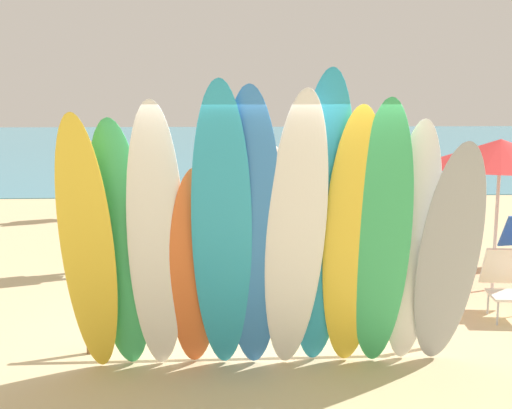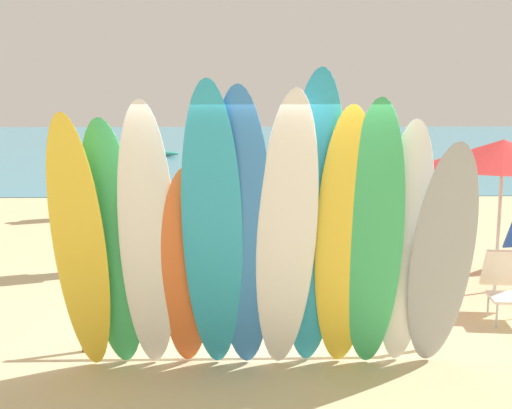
{
  "view_description": "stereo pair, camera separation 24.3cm",
  "coord_description": "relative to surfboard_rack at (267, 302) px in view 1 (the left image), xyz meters",
  "views": [
    {
      "loc": [
        -0.45,
        -6.33,
        2.56
      ],
      "look_at": [
        0.0,
        2.05,
        1.17
      ],
      "focal_mm": 45.71,
      "sensor_mm": 36.0,
      "label": 1
    },
    {
      "loc": [
        -0.21,
        -6.33,
        2.56
      ],
      "look_at": [
        0.0,
        2.05,
        1.17
      ],
      "focal_mm": 45.71,
      "sensor_mm": 36.0,
      "label": 2
    }
  ],
  "objects": [
    {
      "name": "surfboard_white_2",
      "position": [
        -1.03,
        -0.65,
        0.77
      ],
      "size": [
        0.53,
        0.82,
        2.56
      ],
      "primitive_type": "ellipsoid",
      "rotation": [
        0.28,
        0.0,
        0.03
      ],
      "color": "white",
      "rests_on": "ground"
    },
    {
      "name": "beach_umbrella",
      "position": [
        3.18,
        1.95,
        1.33
      ],
      "size": [
        2.05,
        2.05,
        2.02
      ],
      "color": "silver",
      "rests_on": "ground"
    },
    {
      "name": "beachgoer_strolling",
      "position": [
        -2.29,
        3.06,
        0.37
      ],
      "size": [
        0.42,
        0.46,
        1.53
      ],
      "rotation": [
        0.0,
        0.0,
        5.44
      ],
      "color": "brown",
      "rests_on": "ground"
    },
    {
      "name": "surfboard_teal_7",
      "position": [
        0.45,
        -0.62,
        0.89
      ],
      "size": [
        0.58,
        0.82,
        2.81
      ],
      "primitive_type": "ellipsoid",
      "rotation": [
        0.26,
        0.0,
        0.03
      ],
      "color": "#289EC6",
      "rests_on": "ground"
    },
    {
      "name": "ground",
      "position": [
        0.0,
        14.0,
        -0.51
      ],
      "size": [
        60.0,
        60.0,
        0.0
      ],
      "primitive_type": "plane",
      "color": "#D3BC8C"
    },
    {
      "name": "beach_chair_blue",
      "position": [
        2.92,
        0.94,
        -0.09
      ],
      "size": [
        0.58,
        0.79,
        0.8
      ],
      "rotation": [
        0.0,
        0.0,
        -0.12
      ],
      "color": "#B7B7BC",
      "rests_on": "ground"
    },
    {
      "name": "surfboard_green_1",
      "position": [
        -1.36,
        -0.56,
        0.69
      ],
      "size": [
        0.6,
        0.72,
        2.4
      ],
      "primitive_type": "ellipsoid",
      "rotation": [
        0.25,
        0.0,
        -0.09
      ],
      "color": "#38B266",
      "rests_on": "ground"
    },
    {
      "name": "surfboard_orange_3",
      "position": [
        -0.7,
        -0.56,
        0.48
      ],
      "size": [
        0.54,
        0.73,
        1.99
      ],
      "primitive_type": "ellipsoid",
      "rotation": [
        0.31,
        0.0,
        0.09
      ],
      "color": "orange",
      "rests_on": "ground"
    },
    {
      "name": "surfboard_green_9",
      "position": [
        0.98,
        -0.67,
        0.78
      ],
      "size": [
        0.61,
        0.83,
        2.57
      ],
      "primitive_type": "ellipsoid",
      "rotation": [
        0.27,
        0.0,
        -0.1
      ],
      "color": "#38B266",
      "rests_on": "ground"
    },
    {
      "name": "surfboard_white_10",
      "position": [
        1.3,
        -0.57,
        0.68
      ],
      "size": [
        0.51,
        0.68,
        2.39
      ],
      "primitive_type": "ellipsoid",
      "rotation": [
        0.25,
        0.0,
        -0.06
      ],
      "color": "white",
      "rests_on": "ground"
    },
    {
      "name": "surfboard_grey_11",
      "position": [
        1.61,
        -0.67,
        0.59
      ],
      "size": [
        0.59,
        0.83,
        2.21
      ],
      "primitive_type": "ellipsoid",
      "rotation": [
        0.33,
        0.0,
        -0.03
      ],
      "color": "#999EA3",
      "rests_on": "ground"
    },
    {
      "name": "ocean_water",
      "position": [
        0.0,
        30.31,
        -0.5
      ],
      "size": [
        60.0,
        40.0,
        0.02
      ],
      "primitive_type": "cube",
      "color": "teal",
      "rests_on": "ground"
    },
    {
      "name": "surfboard_white_6",
      "position": [
        0.2,
        -0.73,
        0.81
      ],
      "size": [
        0.62,
        0.95,
        2.65
      ],
      "primitive_type": "ellipsoid",
      "rotation": [
        0.3,
        0.0,
        0.1
      ],
      "color": "white",
      "rests_on": "ground"
    },
    {
      "name": "beachgoer_midbeach",
      "position": [
        -3.19,
        7.54,
        0.44
      ],
      "size": [
        0.43,
        0.6,
        1.65
      ],
      "rotation": [
        0.0,
        0.0,
        4.38
      ],
      "color": "#9E704C",
      "rests_on": "ground"
    },
    {
      "name": "surfboard_blue_5",
      "position": [
        -0.19,
        -0.73,
        0.83
      ],
      "size": [
        0.62,
        0.97,
        2.67
      ],
      "primitive_type": "ellipsoid",
      "rotation": [
        0.32,
        0.0,
        -0.09
      ],
      "color": "#337AD1",
      "rests_on": "ground"
    },
    {
      "name": "beachgoer_photographing",
      "position": [
        2.33,
        5.62,
        0.4
      ],
      "size": [
        0.6,
        0.25,
        1.59
      ],
      "rotation": [
        0.0,
        0.0,
        3.2
      ],
      "color": "beige",
      "rests_on": "ground"
    },
    {
      "name": "surfboard_teal_4",
      "position": [
        -0.45,
        -0.76,
        0.85
      ],
      "size": [
        0.56,
        1.02,
        2.72
      ],
      "primitive_type": "ellipsoid",
      "rotation": [
        0.34,
        0.0,
        -0.03
      ],
      "color": "#289EC6",
      "rests_on": "ground"
    },
    {
      "name": "beachgoer_by_water",
      "position": [
        1.38,
        6.53,
        0.37
      ],
      "size": [
        0.45,
        0.42,
        1.53
      ],
      "rotation": [
        0.0,
        0.0,
        2.41
      ],
      "color": "#9E704C",
      "rests_on": "ground"
    },
    {
      "name": "distant_boat",
      "position": [
        -4.9,
        21.98,
        -0.36
      ],
      "size": [
        4.24,
        1.1,
        0.34
      ],
      "color": "teal",
      "rests_on": "ground"
    },
    {
      "name": "beachgoer_near_rack",
      "position": [
        0.53,
        5.8,
        0.45
      ],
      "size": [
        0.43,
        0.59,
        1.67
      ],
      "rotation": [
        0.0,
        0.0,
        1.99
      ],
      "color": "beige",
      "rests_on": "ground"
    },
    {
      "name": "surfboard_yellow_0",
      "position": [
        -1.63,
        -0.69,
        0.72
      ],
      "size": [
        0.51,
        0.82,
        2.45
      ],
      "primitive_type": "ellipsoid",
      "rotation": [
        0.3,
        0.0,
        -0.05
      ],
      "color": "yellow",
      "rests_on": "ground"
    },
    {
      "name": "surfboard_rack",
      "position": [
        0.0,
        0.0,
        0.0
      ],
      "size": [
        3.7,
        0.07,
        0.63
      ],
      "color": "brown",
      "rests_on": "ground"
    },
    {
      "name": "surfboard_yellow_8",
      "position": [
        0.74,
        -0.64,
        0.75
      ],
      "size": [
        0.57,
        0.77,
        2.51
      ],
      "primitive_type": "ellipsoid",
      "rotation": [
        0.27,
        0.0,
        -0.03
      ],
      "color": "yellow",
      "rests_on": "ground"
    }
  ]
}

